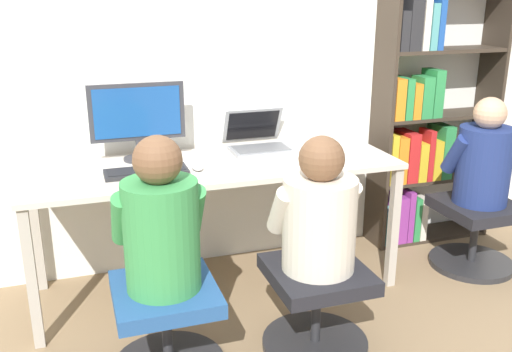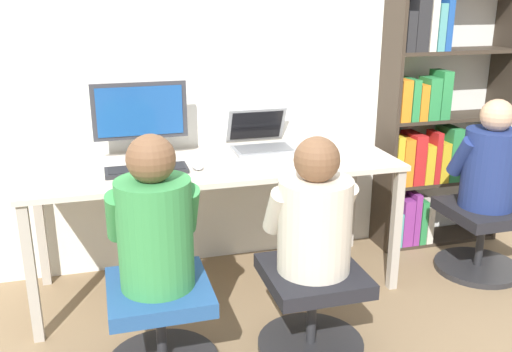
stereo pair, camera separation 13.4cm
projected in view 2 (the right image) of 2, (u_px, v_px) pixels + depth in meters
ground_plane at (231, 315)px, 3.11m from camera, size 14.00×14.00×0.00m
wall_back at (199, 59)px, 3.40m from camera, size 10.00×0.05×2.60m
desk at (216, 175)px, 3.21m from camera, size 2.06×0.69×0.77m
desktop_monitor at (140, 117)px, 3.21m from camera, size 0.53×0.19×0.44m
laptop at (261, 141)px, 3.46m from camera, size 0.37×0.34×0.24m
keyboard at (147, 170)px, 3.03m from camera, size 0.43×0.17×0.03m
computer_mouse_by_keyboard at (197, 166)px, 3.08m from camera, size 0.06×0.11×0.04m
office_chair_left at (161, 321)px, 2.61m from camera, size 0.52×0.52×0.43m
office_chair_right at (312, 304)px, 2.76m from camera, size 0.52×0.52×0.43m
person_at_monitor at (155, 223)px, 2.46m from camera, size 0.40×0.35×0.69m
person_at_laptop at (315, 215)px, 2.62m from camera, size 0.42×0.34×0.64m
bookshelf at (429, 128)px, 3.77m from camera, size 0.86×0.26×1.76m
office_chair_side at (481, 234)px, 3.54m from camera, size 0.52×0.52×0.43m
person_near_shelf at (490, 162)px, 3.40m from camera, size 0.40×0.34×0.66m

